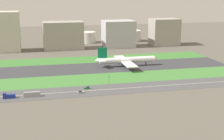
# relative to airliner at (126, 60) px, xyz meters

# --- Properties ---
(ground_plane) EXTENTS (800.00, 800.00, 0.00)m
(ground_plane) POSITION_rel_airliner_xyz_m (-38.29, -0.00, -6.23)
(ground_plane) COLOR #5B564C
(runway) EXTENTS (280.00, 46.00, 0.10)m
(runway) POSITION_rel_airliner_xyz_m (-38.29, -0.00, -6.18)
(runway) COLOR #38383D
(runway) RESTS_ON ground_plane
(grass_median_north) EXTENTS (280.00, 36.00, 0.10)m
(grass_median_north) POSITION_rel_airliner_xyz_m (-38.29, 41.00, -6.18)
(grass_median_north) COLOR #3D7A33
(grass_median_north) RESTS_ON ground_plane
(grass_median_south) EXTENTS (280.00, 36.00, 0.10)m
(grass_median_south) POSITION_rel_airliner_xyz_m (-38.29, -41.00, -6.18)
(grass_median_south) COLOR #427F38
(grass_median_south) RESTS_ON ground_plane
(highway) EXTENTS (280.00, 28.00, 0.10)m
(highway) POSITION_rel_airliner_xyz_m (-38.29, -73.00, -6.18)
(highway) COLOR #4C4C4F
(highway) RESTS_ON ground_plane
(highway_centerline) EXTENTS (266.00, 0.50, 0.01)m
(highway_centerline) POSITION_rel_airliner_xyz_m (-38.29, -73.00, -6.13)
(highway_centerline) COLOR silver
(highway_centerline) RESTS_ON highway
(airliner) EXTENTS (65.00, 56.00, 19.70)m
(airliner) POSITION_rel_airliner_xyz_m (0.00, 0.00, 0.00)
(airliner) COLOR white
(airliner) RESTS_ON runway
(truck_0) EXTENTS (8.40, 2.50, 4.00)m
(truck_0) POSITION_rel_airliner_xyz_m (-105.98, -78.00, -4.56)
(truck_0) COLOR navy
(truck_0) RESTS_ON highway
(bus_0) EXTENTS (11.60, 2.50, 3.50)m
(bus_0) POSITION_rel_airliner_xyz_m (-90.19, -78.00, -4.41)
(bus_0) COLOR #99999E
(bus_0) RESTS_ON highway
(car_2) EXTENTS (4.40, 1.80, 2.00)m
(car_2) POSITION_rel_airliner_xyz_m (-55.50, -78.00, -5.31)
(car_2) COLOR #99999E
(car_2) RESTS_ON highway
(car_0) EXTENTS (4.40, 1.80, 2.00)m
(car_0) POSITION_rel_airliner_xyz_m (-49.36, -68.00, -5.31)
(car_0) COLOR #19662D
(car_0) RESTS_ON highway
(traffic_light) EXTENTS (0.36, 0.50, 7.20)m
(traffic_light) POSITION_rel_airliner_xyz_m (-30.27, -60.01, -1.94)
(traffic_light) COLOR #4C4C51
(traffic_light) RESTS_ON highway
(hangar_building) EXTENTS (49.82, 28.67, 34.85)m
(hangar_building) POSITION_rel_airliner_xyz_m (-50.77, 114.00, 11.19)
(hangar_building) COLOR #9E998E
(hangar_building) RESTS_ON ground_plane
(office_tower) EXTENTS (40.33, 30.64, 34.69)m
(office_tower) POSITION_rel_airliner_xyz_m (21.68, 114.00, 11.11)
(office_tower) COLOR #B2B2B7
(office_tower) RESTS_ON ground_plane
(cargo_warehouse) EXTENTS (36.99, 27.68, 35.96)m
(cargo_warehouse) POSITION_rel_airliner_xyz_m (86.34, 114.00, 11.75)
(cargo_warehouse) COLOR #9E998E
(cargo_warehouse) RESTS_ON ground_plane
(fuel_tank_west) EXTENTS (22.49, 22.49, 15.48)m
(fuel_tank_west) POSITION_rel_airliner_xyz_m (-11.99, 159.00, 1.51)
(fuel_tank_west) COLOR silver
(fuel_tank_west) RESTS_ON ground_plane
(fuel_tank_centre) EXTENTS (20.69, 20.69, 12.62)m
(fuel_tank_centre) POSITION_rel_airliner_xyz_m (22.91, 159.00, 0.08)
(fuel_tank_centre) COLOR silver
(fuel_tank_centre) RESTS_ON ground_plane
(fuel_tank_east) EXTENTS (24.10, 24.10, 15.88)m
(fuel_tank_east) POSITION_rel_airliner_xyz_m (54.92, 159.00, 1.71)
(fuel_tank_east) COLOR silver
(fuel_tank_east) RESTS_ON ground_plane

